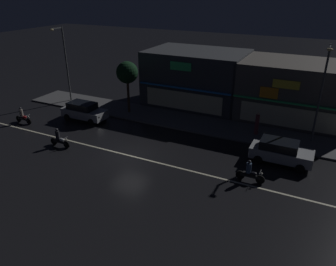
{
  "coord_description": "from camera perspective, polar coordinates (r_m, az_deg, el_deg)",
  "views": [
    {
      "loc": [
        12.06,
        -17.88,
        11.64
      ],
      "look_at": [
        2.13,
        2.26,
        1.38
      ],
      "focal_mm": 34.51,
      "sensor_mm": 36.0,
      "label": 1
    }
  ],
  "objects": [
    {
      "name": "parked_car_near_kerb",
      "position": [
        24.43,
        19.27,
        -3.09
      ],
      "size": [
        4.3,
        1.98,
        1.67
      ],
      "rotation": [
        0.0,
        0.0,
        3.14
      ],
      "color": "#9EA0A5",
      "rests_on": "ground"
    },
    {
      "name": "streetlamp_west",
      "position": [
        36.16,
        -17.82,
        12.33
      ],
      "size": [
        0.44,
        1.64,
        7.78
      ],
      "color": "#47494C",
      "rests_on": "sidewalk_far"
    },
    {
      "name": "traffic_cone",
      "position": [
        32.12,
        -12.06,
        3.28
      ],
      "size": [
        0.36,
        0.36,
        0.55
      ],
      "primitive_type": "cone",
      "color": "orange",
      "rests_on": "ground"
    },
    {
      "name": "storefront_center_block",
      "position": [
        32.51,
        21.55,
        6.9
      ],
      "size": [
        10.29,
        6.93,
        5.44
      ],
      "color": "#56514C",
      "rests_on": "ground"
    },
    {
      "name": "motorcycle_opposite_lane",
      "position": [
        26.88,
        -18.69,
        -1.0
      ],
      "size": [
        1.9,
        0.6,
        1.52
      ],
      "rotation": [
        0.0,
        0.0,
        3.17
      ],
      "color": "black",
      "rests_on": "ground"
    },
    {
      "name": "sidewalk_far",
      "position": [
        30.74,
        1.1,
        2.44
      ],
      "size": [
        33.01,
        4.02,
        0.14
      ],
      "primitive_type": "cube",
      "color": "#4C4C4F",
      "rests_on": "ground"
    },
    {
      "name": "parked_car_trailing",
      "position": [
        31.59,
        -14.63,
        3.8
      ],
      "size": [
        4.3,
        1.98,
        1.67
      ],
      "rotation": [
        0.0,
        0.0,
        3.14
      ],
      "color": "#9EA0A5",
      "rests_on": "ground"
    },
    {
      "name": "ground_plane",
      "position": [
        24.5,
        -6.84,
        -3.99
      ],
      "size": [
        140.0,
        140.0,
        0.0
      ],
      "primitive_type": "plane",
      "color": "black"
    },
    {
      "name": "streetlamp_mid",
      "position": [
        27.08,
        25.54,
        7.2
      ],
      "size": [
        0.44,
        1.64,
        7.72
      ],
      "color": "#47494C",
      "rests_on": "sidewalk_far"
    },
    {
      "name": "storefront_left_block",
      "position": [
        34.63,
        5.04,
        9.7
      ],
      "size": [
        10.04,
        7.04,
        5.63
      ],
      "color": "#383A3F",
      "rests_on": "ground"
    },
    {
      "name": "street_tree",
      "position": [
        31.49,
        -7.23,
        10.49
      ],
      "size": [
        2.1,
        2.1,
        5.04
      ],
      "color": "#473323",
      "rests_on": "sidewalk_far"
    },
    {
      "name": "motorcycle_following",
      "position": [
        21.68,
        14.24,
        -6.79
      ],
      "size": [
        1.9,
        0.6,
        1.52
      ],
      "rotation": [
        0.0,
        0.0,
        0.11
      ],
      "color": "black",
      "rests_on": "ground"
    },
    {
      "name": "pedestrian_on_sidewalk",
      "position": [
        28.14,
        15.42,
        1.54
      ],
      "size": [
        0.34,
        0.34,
        1.95
      ],
      "rotation": [
        0.0,
        0.0,
        0.11
      ],
      "color": "brown",
      "rests_on": "sidewalk_far"
    },
    {
      "name": "motorcycle_lead",
      "position": [
        32.76,
        -24.29,
        2.68
      ],
      "size": [
        1.9,
        0.6,
        1.52
      ],
      "rotation": [
        0.0,
        0.0,
        -0.06
      ],
      "color": "black",
      "rests_on": "ground"
    },
    {
      "name": "lane_divider_stripe",
      "position": [
        24.5,
        -6.84,
        -3.98
      ],
      "size": [
        31.36,
        0.16,
        0.01
      ],
      "primitive_type": "cube",
      "color": "beige",
      "rests_on": "ground"
    }
  ]
}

